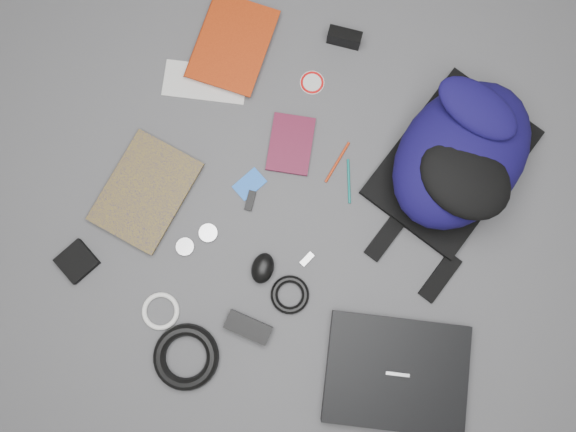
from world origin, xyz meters
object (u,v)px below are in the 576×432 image
at_px(backpack, 462,155).
at_px(comic_book, 113,174).
at_px(textbook_red, 199,34).
at_px(dvd_case, 291,144).
at_px(compact_camera, 344,38).
at_px(laptop, 396,373).
at_px(mouse, 263,268).
at_px(pouch, 77,261).
at_px(power_brick, 248,327).

relative_size(backpack, comic_book, 1.69).
relative_size(backpack, textbook_red, 1.81).
bearing_deg(dvd_case, compact_camera, 72.31).
height_order(laptop, textbook_red, laptop).
bearing_deg(mouse, textbook_red, 121.39).
bearing_deg(mouse, backpack, 45.12).
bearing_deg(dvd_case, backpack, 1.90).
height_order(comic_book, pouch, same).
bearing_deg(pouch, comic_book, 93.69).
height_order(compact_camera, mouse, compact_camera).
relative_size(textbook_red, power_brick, 2.20).
bearing_deg(power_brick, backpack, 61.92).
bearing_deg(laptop, backpack, 80.17).
xyz_separation_m(dvd_case, power_brick, (0.10, -0.51, 0.01)).
xyz_separation_m(laptop, pouch, (-0.92, -0.08, -0.01)).
bearing_deg(power_brick, comic_book, 155.41).
distance_m(compact_camera, power_brick, 0.86).
distance_m(dvd_case, compact_camera, 0.35).
xyz_separation_m(comic_book, mouse, (0.49, -0.07, 0.01)).
bearing_deg(mouse, comic_book, 163.82).
bearing_deg(comic_book, dvd_case, 38.39).
xyz_separation_m(textbook_red, pouch, (-0.03, -0.73, -0.00)).
bearing_deg(pouch, compact_camera, 64.43).
bearing_deg(backpack, textbook_red, -170.36).
height_order(textbook_red, mouse, mouse).
relative_size(comic_book, pouch, 3.26).
bearing_deg(compact_camera, pouch, -124.68).
distance_m(power_brick, pouch, 0.51).
height_order(backpack, compact_camera, backpack).
relative_size(compact_camera, mouse, 1.13).
bearing_deg(laptop, compact_camera, 104.46).
relative_size(laptop, mouse, 4.37).
height_order(laptop, mouse, mouse).
distance_m(textbook_red, mouse, 0.70).
bearing_deg(comic_book, pouch, -81.39).
xyz_separation_m(backpack, laptop, (0.07, -0.60, -0.08)).
xyz_separation_m(laptop, compact_camera, (-0.49, 0.81, 0.01)).
distance_m(comic_book, dvd_case, 0.51).
relative_size(compact_camera, pouch, 1.07).
xyz_separation_m(comic_book, pouch, (0.02, -0.26, 0.00)).
distance_m(textbook_red, pouch, 0.73).
bearing_deg(pouch, textbook_red, 87.45).
height_order(mouse, pouch, mouse).
distance_m(dvd_case, power_brick, 0.52).
bearing_deg(comic_book, backpack, 30.44).
relative_size(textbook_red, mouse, 3.20).
distance_m(dvd_case, pouch, 0.68).
height_order(backpack, laptop, backpack).
bearing_deg(dvd_case, comic_book, -161.32).
bearing_deg(mouse, dvd_case, 93.52).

